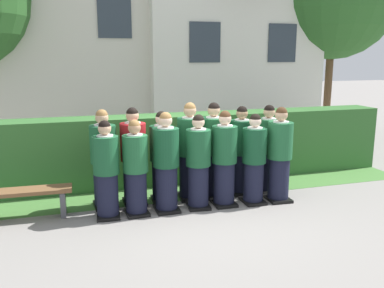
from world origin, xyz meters
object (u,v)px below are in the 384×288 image
(student_in_red_blazer, at_px, (134,159))
(student_rear_row_6, at_px, (268,151))
(student_rear_row_2, at_px, (162,159))
(student_front_row_1, at_px, (136,170))
(student_front_row_3, at_px, (198,164))
(student_front_row_0, at_px, (107,172))
(student_rear_row_5, at_px, (241,152))
(student_rear_row_3, at_px, (190,153))
(wooden_bench, at_px, (26,197))
(student_front_row_5, at_px, (254,161))
(student_front_row_2, at_px, (166,165))
(student_rear_row_4, at_px, (213,152))
(student_front_row_4, at_px, (224,161))
(student_rear_row_0, at_px, (104,161))
(student_front_row_6, at_px, (279,157))

(student_in_red_blazer, xyz_separation_m, student_rear_row_6, (2.51, -0.06, -0.02))
(student_rear_row_2, distance_m, student_rear_row_6, 2.01)
(student_front_row_1, bearing_deg, student_front_row_3, 0.30)
(student_front_row_0, height_order, student_rear_row_5, student_rear_row_5)
(student_front_row_0, distance_m, student_rear_row_2, 1.11)
(student_rear_row_3, bearing_deg, wooden_bench, -176.27)
(student_front_row_5, height_order, student_rear_row_5, student_rear_row_5)
(student_in_red_blazer, height_order, wooden_bench, student_in_red_blazer)
(student_front_row_2, xyz_separation_m, wooden_bench, (-2.19, 0.30, -0.43))
(student_front_row_3, distance_m, student_rear_row_4, 0.65)
(student_rear_row_2, relative_size, student_rear_row_4, 0.93)
(student_front_row_0, bearing_deg, wooden_bench, 166.27)
(student_front_row_1, height_order, student_rear_row_2, student_rear_row_2)
(student_rear_row_5, bearing_deg, student_front_row_1, -166.81)
(student_front_row_3, bearing_deg, student_in_red_blazer, 153.78)
(student_front_row_4, distance_m, student_rear_row_0, 2.03)
(student_rear_row_6, bearing_deg, student_rear_row_3, 178.18)
(student_front_row_2, distance_m, student_front_row_4, 1.01)
(student_rear_row_4, height_order, student_rear_row_6, student_rear_row_4)
(student_rear_row_5, bearing_deg, student_rear_row_6, -3.80)
(student_rear_row_3, bearing_deg, student_front_row_2, -139.05)
(student_front_row_6, relative_size, student_rear_row_0, 1.00)
(student_front_row_1, xyz_separation_m, student_rear_row_3, (1.05, 0.49, 0.09))
(student_front_row_5, bearing_deg, wooden_bench, 174.25)
(student_front_row_1, distance_m, student_rear_row_6, 2.59)
(student_front_row_2, distance_m, wooden_bench, 2.25)
(student_in_red_blazer, bearing_deg, student_rear_row_5, -0.64)
(student_front_row_6, bearing_deg, student_rear_row_3, 158.68)
(student_in_red_blazer, distance_m, student_rear_row_3, 1.00)
(student_front_row_3, xyz_separation_m, student_rear_row_2, (-0.51, 0.48, 0.01))
(student_front_row_2, xyz_separation_m, student_front_row_5, (1.53, -0.08, -0.04))
(student_rear_row_0, relative_size, student_in_red_blazer, 0.99)
(student_rear_row_3, relative_size, student_rear_row_4, 1.01)
(student_rear_row_3, height_order, student_rear_row_4, student_rear_row_3)
(student_in_red_blazer, relative_size, student_rear_row_3, 0.97)
(student_front_row_4, xyz_separation_m, wooden_bench, (-3.20, 0.32, -0.43))
(student_rear_row_4, bearing_deg, wooden_bench, -176.99)
(student_rear_row_4, distance_m, student_rear_row_6, 1.07)
(student_front_row_3, relative_size, student_rear_row_4, 0.92)
(student_front_row_5, distance_m, student_rear_row_6, 0.73)
(student_front_row_2, distance_m, student_in_red_blazer, 0.66)
(wooden_bench, bearing_deg, student_front_row_4, -5.72)
(student_front_row_4, bearing_deg, student_front_row_3, 178.11)
(student_front_row_2, relative_size, student_rear_row_6, 1.00)
(student_front_row_5, xyz_separation_m, student_in_red_blazer, (-1.99, 0.56, 0.05))
(student_front_row_4, relative_size, student_rear_row_3, 0.94)
(student_rear_row_3, bearing_deg, student_in_red_blazer, 179.47)
(student_rear_row_3, distance_m, student_rear_row_5, 0.98)
(student_front_row_2, relative_size, student_rear_row_2, 1.03)
(student_rear_row_3, bearing_deg, student_front_row_4, -47.41)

